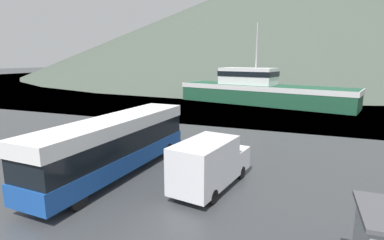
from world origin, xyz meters
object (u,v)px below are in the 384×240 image
at_px(delivery_van, 210,163).
at_px(small_boat, 291,100).
at_px(tour_bus, 116,143).
at_px(fishing_boat, 261,90).
at_px(storage_bin, 98,143).

relative_size(delivery_van, small_boat, 0.95).
xyz_separation_m(tour_bus, small_boat, (7.77, 33.23, -1.33)).
distance_m(delivery_van, small_boat, 33.25).
distance_m(delivery_van, fishing_boat, 31.21).
height_order(tour_bus, fishing_boat, fishing_boat).
distance_m(tour_bus, delivery_van, 5.57).
relative_size(tour_bus, storage_bin, 8.97).
bearing_deg(storage_bin, delivery_van, -19.10).
xyz_separation_m(delivery_van, storage_bin, (-9.52, 3.30, -0.78)).
distance_m(tour_bus, fishing_boat, 31.40).
bearing_deg(tour_bus, storage_bin, 142.91).
bearing_deg(tour_bus, fishing_boat, 86.85).
bearing_deg(small_boat, fishing_boat, 60.73).
xyz_separation_m(fishing_boat, small_boat, (4.29, 2.03, -1.53)).
bearing_deg(storage_bin, small_boat, 68.54).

